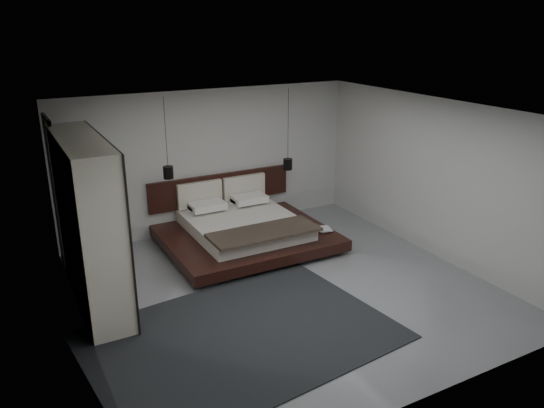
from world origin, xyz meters
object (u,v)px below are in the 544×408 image
bed (244,229)px  pendant_right (288,164)px  wardrobe (89,223)px  rug (241,335)px  pendant_left (168,172)px  lattice_screen (57,195)px

bed → pendant_right: 1.66m
wardrobe → rug: (1.50, -1.92, -1.25)m
pendant_right → wardrobe: bearing=-161.7°
bed → wardrobe: bearing=-163.2°
bed → pendant_right: bearing=21.8°
pendant_left → pendant_right: same height
pendant_left → wardrobe: bearing=-140.3°
bed → rug: bed is taller
pendant_left → pendant_right: (2.47, -0.00, -0.16)m
bed → pendant_left: size_ratio=2.06×
bed → pendant_left: pendant_left is taller
lattice_screen → wardrobe: lattice_screen is taller
pendant_right → rug: 4.39m
pendant_left → lattice_screen: bearing=178.3°
pendant_right → bed: bearing=-158.2°
bed → rug: (-1.37, -2.79, -0.29)m
pendant_left → pendant_right: size_ratio=0.90×
pendant_left → bed: bearing=-21.8°
bed → pendant_right: (1.23, 0.49, 1.00)m
bed → wardrobe: wardrobe is taller
rug → pendant_left: bearing=87.5°
lattice_screen → pendant_right: pendant_right is taller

